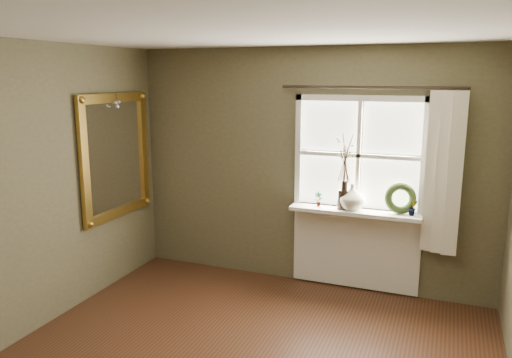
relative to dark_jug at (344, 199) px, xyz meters
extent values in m
plane|color=silver|center=(-0.43, -2.12, 1.58)|extent=(4.50, 4.50, 0.00)
cube|color=brown|center=(-0.43, 0.18, 0.28)|extent=(4.00, 0.10, 2.60)
cube|color=white|center=(0.12, 0.10, -0.13)|extent=(1.36, 0.06, 0.06)
cube|color=white|center=(0.12, 0.10, 1.05)|extent=(1.36, 0.06, 0.06)
cube|color=white|center=(-0.53, 0.10, 0.46)|extent=(0.06, 0.06, 1.24)
cube|color=white|center=(0.77, 0.10, 0.46)|extent=(0.06, 0.06, 1.24)
cube|color=white|center=(0.12, 0.10, 0.46)|extent=(1.24, 0.05, 0.04)
cube|color=white|center=(0.12, 0.10, 0.46)|extent=(0.04, 0.05, 1.12)
cube|color=white|center=(-0.21, 0.12, 0.75)|extent=(0.59, 0.01, 0.53)
cube|color=white|center=(0.44, 0.12, 0.75)|extent=(0.59, 0.01, 0.53)
cube|color=white|center=(-0.21, 0.12, 0.16)|extent=(0.59, 0.01, 0.53)
cube|color=white|center=(0.44, 0.12, 0.16)|extent=(0.59, 0.01, 0.53)
cube|color=white|center=(0.12, 0.00, -0.12)|extent=(1.36, 0.26, 0.04)
cube|color=white|center=(0.12, 0.11, -0.56)|extent=(1.36, 0.04, 0.88)
cylinder|color=black|center=(0.00, 0.00, 0.00)|extent=(0.18, 0.18, 0.21)
imported|color=silver|center=(0.09, 0.00, 0.03)|extent=(0.27, 0.27, 0.27)
torus|color=#2F421D|center=(0.57, 0.04, 0.02)|extent=(0.35, 0.23, 0.33)
imported|color=#2F421D|center=(-0.27, 0.00, -0.02)|extent=(0.10, 0.08, 0.16)
imported|color=#2F421D|center=(0.70, 0.00, -0.02)|extent=(0.11, 0.10, 0.16)
cube|color=white|center=(0.96, 0.01, 0.34)|extent=(0.36, 0.12, 1.59)
cylinder|color=black|center=(0.22, 0.05, 1.16)|extent=(1.84, 0.03, 0.03)
cube|color=white|center=(-2.40, -0.61, 0.41)|extent=(0.02, 0.94, 1.16)
cube|color=#B28834|center=(-2.39, -0.61, 1.04)|extent=(0.05, 1.14, 0.10)
cube|color=#B28834|center=(-2.39, -0.61, -0.22)|extent=(0.05, 1.14, 0.10)
cube|color=#B28834|center=(-2.39, -1.13, 0.41)|extent=(0.05, 0.10, 1.16)
cube|color=#B28834|center=(-2.39, -0.09, 0.41)|extent=(0.05, 0.10, 1.16)
sphere|color=silver|center=(-2.34, -0.64, 0.99)|extent=(0.04, 0.04, 0.04)
sphere|color=silver|center=(-2.34, -0.61, 0.95)|extent=(0.04, 0.04, 0.04)
sphere|color=silver|center=(-2.34, -0.58, 1.00)|extent=(0.04, 0.04, 0.04)
camera|label=1|loc=(0.99, -5.06, 1.27)|focal=35.00mm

